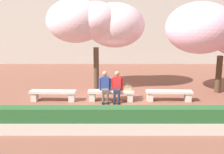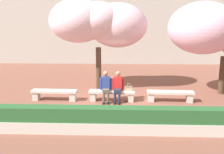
# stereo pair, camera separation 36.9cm
# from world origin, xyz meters

# --- Properties ---
(ground_plane) EXTENTS (100.00, 100.00, 0.00)m
(ground_plane) POSITION_xyz_m (0.00, 0.00, 0.00)
(ground_plane) COLOR brown
(building_facade) EXTENTS (28.00, 4.00, 8.93)m
(building_facade) POSITION_xyz_m (0.00, 11.83, 4.46)
(building_facade) COLOR #B7B2A8
(building_facade) RESTS_ON ground
(stone_bench_west_end) EXTENTS (1.95, 0.49, 0.45)m
(stone_bench_west_end) POSITION_xyz_m (-2.46, 0.00, 0.31)
(stone_bench_west_end) COLOR beige
(stone_bench_west_end) RESTS_ON ground
(stone_bench_near_west) EXTENTS (1.95, 0.49, 0.45)m
(stone_bench_near_west) POSITION_xyz_m (0.00, 0.00, 0.31)
(stone_bench_near_west) COLOR beige
(stone_bench_near_west) RESTS_ON ground
(stone_bench_center) EXTENTS (1.95, 0.49, 0.45)m
(stone_bench_center) POSITION_xyz_m (2.46, 0.00, 0.31)
(stone_bench_center) COLOR beige
(stone_bench_center) RESTS_ON ground
(person_seated_left) EXTENTS (0.51, 0.70, 1.29)m
(person_seated_left) POSITION_xyz_m (-0.25, -0.05, 0.70)
(person_seated_left) COLOR black
(person_seated_left) RESTS_ON ground
(person_seated_right) EXTENTS (0.51, 0.70, 1.29)m
(person_seated_right) POSITION_xyz_m (0.25, -0.05, 0.70)
(person_seated_right) COLOR black
(person_seated_right) RESTS_ON ground
(handbag) EXTENTS (0.30, 0.15, 0.34)m
(handbag) POSITION_xyz_m (0.71, -0.03, 0.58)
(handbag) COLOR tan
(handbag) RESTS_ON stone_bench_near_west
(cherry_tree_main) EXTENTS (4.72, 2.98, 4.40)m
(cherry_tree_main) POSITION_xyz_m (-0.74, 2.19, 3.26)
(cherry_tree_main) COLOR #473323
(cherry_tree_main) RESTS_ON ground
(planter_hedge_foreground) EXTENTS (9.93, 0.50, 0.80)m
(planter_hedge_foreground) POSITION_xyz_m (0.00, -3.22, 0.39)
(planter_hedge_foreground) COLOR beige
(planter_hedge_foreground) RESTS_ON ground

